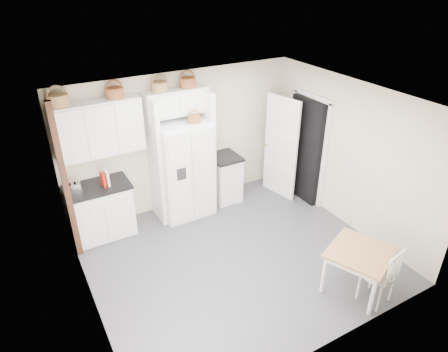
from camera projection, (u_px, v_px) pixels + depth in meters
floor at (236, 257)px, 6.51m from camera, size 4.50×4.50×0.00m
ceiling at (239, 103)px, 5.27m from camera, size 4.50×4.50×0.00m
wall_back at (182, 141)px, 7.42m from camera, size 4.50×0.00×4.50m
wall_left at (82, 233)px, 4.91m from camera, size 0.00×4.00×4.00m
wall_right at (350, 156)px, 6.86m from camera, size 0.00×4.00×4.00m
refrigerator at (184, 169)px, 7.27m from camera, size 0.93×0.75×1.81m
base_cab_left at (101, 211)px, 6.85m from camera, size 1.01×0.64×0.93m
base_cab_right at (224, 178)px, 7.91m from camera, size 0.51×0.62×0.90m
dining_table at (357, 270)px, 5.73m from camera, size 1.07×1.07×0.68m
windsor_chair at (378, 274)px, 5.46m from camera, size 0.53×0.50×0.95m
counter_left at (97, 186)px, 6.62m from camera, size 1.05×0.68×0.04m
counter_right at (224, 157)px, 7.69m from camera, size 0.55×0.66×0.04m
toaster at (73, 188)px, 6.35m from camera, size 0.26×0.17×0.17m
cookbook_red at (103, 180)px, 6.53m from camera, size 0.05×0.16×0.23m
cookbook_cream at (106, 178)px, 6.55m from camera, size 0.06×0.18×0.26m
basket_upper_a at (58, 101)px, 5.88m from camera, size 0.31×0.31×0.18m
basket_upper_c at (114, 93)px, 6.24m from camera, size 0.29×0.29×0.16m
basket_bridge_a at (160, 87)px, 6.57m from camera, size 0.28×0.28×0.16m
basket_bridge_b at (187, 82)px, 6.79m from camera, size 0.28×0.28×0.16m
basket_fridge_b at (194, 119)px, 6.82m from camera, size 0.23×0.23×0.12m
upper_cabinet at (99, 128)px, 6.35m from camera, size 1.40×0.34×0.90m
bridge_cabinet at (176, 102)px, 6.83m from camera, size 1.12×0.34×0.45m
fridge_panel_left at (155, 162)px, 6.98m from camera, size 0.08×0.60×2.30m
fridge_panel_right at (207, 150)px, 7.42m from camera, size 0.08×0.60×2.30m
trim_post at (66, 185)px, 5.97m from camera, size 0.09×0.09×2.60m
doorway_void at (306, 150)px, 7.72m from camera, size 0.18×0.85×2.05m
door_slab at (281, 148)px, 7.82m from camera, size 0.21×0.79×2.05m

